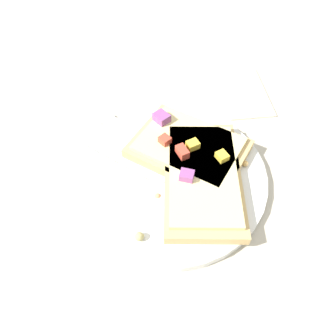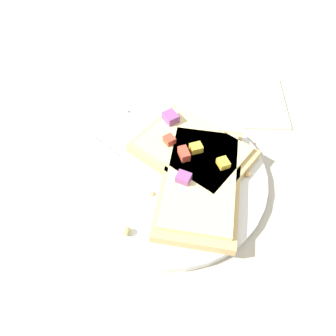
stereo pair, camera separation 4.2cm
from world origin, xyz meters
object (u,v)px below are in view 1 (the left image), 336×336
Objects in this scene: pizza_slice_main at (202,176)px; napkin at (244,92)px; pizza_slice_corner at (188,147)px; plate at (168,175)px; fork at (140,181)px; knife at (141,138)px.

napkin is (0.18, -0.10, -0.02)m from pizza_slice_main.
pizza_slice_main is 0.05m from pizza_slice_corner.
pizza_slice_corner is at bearing -161.12° from pizza_slice_main.
pizza_slice_main is at bearing -112.72° from plate.
napkin is (0.16, -0.15, -0.00)m from plate.
pizza_slice_main and pizza_slice_corner have the same top height.
plate is 1.43× the size of pizza_slice_corner.
fork is (-0.01, 0.04, 0.01)m from plate.
pizza_slice_corner reaches higher than fork.
knife is 0.07m from pizza_slice_corner.
fork reaches higher than napkin.
knife is at bearing 118.05° from napkin.
plate is at bearing 82.67° from pizza_slice_corner.
pizza_slice_main is at bearing 138.40° from pizza_slice_corner.
plate is 0.22m from napkin.
plate is 1.67× the size of knife.
pizza_slice_main is (-0.01, -0.08, 0.01)m from fork.
knife is 0.20m from napkin.
knife is 0.86× the size of pizza_slice_corner.
knife is at bearing 25.98° from plate.
pizza_slice_corner is (-0.03, -0.06, 0.01)m from knife.
plate reaches higher than napkin.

